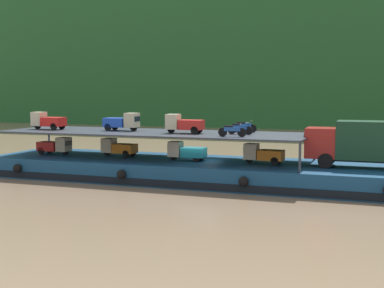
{
  "coord_description": "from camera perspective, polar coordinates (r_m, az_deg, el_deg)",
  "views": [
    {
      "loc": [
        12.98,
        -37.08,
        6.58
      ],
      "look_at": [
        -0.64,
        0.0,
        2.7
      ],
      "focal_mm": 50.92,
      "sensor_mm": 36.0,
      "label": 1
    }
  ],
  "objects": [
    {
      "name": "ground_plane",
      "position": [
        39.83,
        0.87,
        -3.9
      ],
      "size": [
        400.0,
        400.0,
        0.0
      ],
      "primitive_type": "plane",
      "color": "#7F664C"
    },
    {
      "name": "hillside_far_bank",
      "position": [
        113.15,
        13.78,
        13.84
      ],
      "size": [
        146.13,
        39.79,
        41.02
      ],
      "color": "#235628",
      "rests_on": "ground"
    },
    {
      "name": "cargo_barge",
      "position": [
        39.7,
        0.86,
        -2.84
      ],
      "size": [
        32.42,
        8.24,
        1.5
      ],
      "color": "navy",
      "rests_on": "ground"
    },
    {
      "name": "covered_lorry",
      "position": [
        37.4,
        17.39,
        0.16
      ],
      "size": [
        7.87,
        2.35,
        3.1
      ],
      "color": "maroon",
      "rests_on": "cargo_barge"
    },
    {
      "name": "cargo_rack",
      "position": [
        40.82,
        -4.17,
        1.18
      ],
      "size": [
        23.22,
        6.92,
        2.0
      ],
      "color": "#2D333D",
      "rests_on": "cargo_barge"
    },
    {
      "name": "mini_truck_lower_stern",
      "position": [
        44.92,
        -14.14,
        -0.17
      ],
      "size": [
        2.79,
        1.28,
        1.38
      ],
      "color": "red",
      "rests_on": "cargo_barge"
    },
    {
      "name": "mini_truck_lower_aft",
      "position": [
        42.58,
        -7.72,
        -0.36
      ],
      "size": [
        2.77,
        1.26,
        1.38
      ],
      "color": "orange",
      "rests_on": "cargo_barge"
    },
    {
      "name": "mini_truck_lower_mid",
      "position": [
        39.6,
        -0.6,
        -0.76
      ],
      "size": [
        2.77,
        1.25,
        1.38
      ],
      "color": "teal",
      "rests_on": "cargo_barge"
    },
    {
      "name": "mini_truck_lower_fore",
      "position": [
        38.23,
        7.46,
        -1.03
      ],
      "size": [
        2.78,
        1.28,
        1.38
      ],
      "color": "orange",
      "rests_on": "cargo_barge"
    },
    {
      "name": "mini_truck_upper_stern",
      "position": [
        44.84,
        -14.89,
        2.37
      ],
      "size": [
        2.77,
        1.26,
        1.38
      ],
      "color": "red",
      "rests_on": "cargo_rack"
    },
    {
      "name": "mini_truck_upper_mid",
      "position": [
        42.31,
        -7.32,
        2.33
      ],
      "size": [
        2.77,
        1.25,
        1.38
      ],
      "color": "#1E47B7",
      "rests_on": "cargo_rack"
    },
    {
      "name": "mini_truck_upper_fore",
      "position": [
        39.36,
        -0.84,
        2.13
      ],
      "size": [
        2.78,
        1.26,
        1.38
      ],
      "color": "red",
      "rests_on": "cargo_rack"
    },
    {
      "name": "motorcycle_upper_port",
      "position": [
        36.5,
        4.21,
        1.44
      ],
      "size": [
        1.9,
        0.55,
        0.87
      ],
      "color": "black",
      "rests_on": "cargo_rack"
    },
    {
      "name": "motorcycle_upper_centre",
      "position": [
        38.51,
        5.03,
        1.65
      ],
      "size": [
        1.89,
        0.55,
        0.87
      ],
      "color": "black",
      "rests_on": "cargo_rack"
    },
    {
      "name": "motorcycle_upper_stbd",
      "position": [
        40.57,
        5.44,
        1.84
      ],
      "size": [
        1.9,
        0.55,
        0.87
      ],
      "color": "black",
      "rests_on": "cargo_rack"
    }
  ]
}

